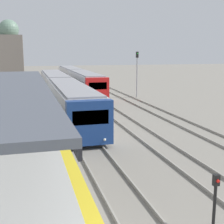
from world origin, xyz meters
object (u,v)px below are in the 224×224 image
at_px(person_on_platform, 45,119).
at_px(train_far, 77,78).
at_px(train_near, 61,91).
at_px(signal_mast_far, 137,69).
at_px(signal_post_near, 215,195).

relative_size(person_on_platform, train_far, 0.06).
bearing_deg(person_on_platform, train_near, 80.47).
height_order(train_near, signal_mast_far, signal_mast_far).
xyz_separation_m(person_on_platform, signal_mast_far, (11.93, 18.63, 1.52)).
height_order(train_near, signal_post_near, train_near).
xyz_separation_m(train_far, signal_post_near, (-1.88, -39.24, -0.48)).
height_order(person_on_platform, signal_post_near, person_on_platform).
bearing_deg(person_on_platform, signal_mast_far, 57.37).
relative_size(person_on_platform, train_near, 0.06).
distance_m(train_far, signal_mast_far, 12.98).
relative_size(person_on_platform, signal_post_near, 0.95).
bearing_deg(person_on_platform, signal_post_near, -62.64).
height_order(person_on_platform, train_far, train_far).
bearing_deg(person_on_platform, train_far, 77.87).
bearing_deg(signal_post_near, train_far, 87.26).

